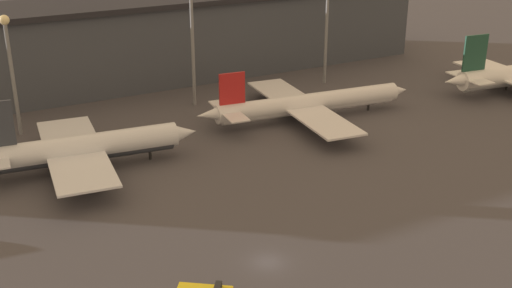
{
  "coord_description": "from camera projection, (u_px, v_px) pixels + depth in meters",
  "views": [
    {
      "loc": [
        -34.65,
        -59.07,
        43.66
      ],
      "look_at": [
        10.61,
        22.12,
        6.0
      ],
      "focal_mm": 45.0,
      "sensor_mm": 36.0,
      "label": 1
    }
  ],
  "objects": [
    {
      "name": "terminal_building",
      "position": [
        81.0,
        47.0,
        144.21
      ],
      "size": [
        172.87,
        23.13,
        19.48
      ],
      "color": "#3D424C",
      "rests_on": "ground"
    },
    {
      "name": "airplane_2",
      "position": [
        307.0,
        104.0,
        127.38
      ],
      "size": [
        46.5,
        37.86,
        11.3
      ],
      "rotation": [
        0.0,
        0.0,
        -0.12
      ],
      "color": "silver",
      "rests_on": "ground"
    },
    {
      "name": "ground",
      "position": [
        268.0,
        262.0,
        79.85
      ],
      "size": [
        600.0,
        600.0,
        0.0
      ],
      "primitive_type": "plane",
      "color": "#423F44"
    },
    {
      "name": "airplane_1",
      "position": [
        81.0,
        149.0,
        104.48
      ],
      "size": [
        39.32,
        33.06,
        13.3
      ],
      "rotation": [
        0.0,
        0.0,
        -0.12
      ],
      "color": "silver",
      "rests_on": "ground"
    },
    {
      "name": "lamp_post_2",
      "position": [
        192.0,
        20.0,
        130.33
      ],
      "size": [
        1.8,
        1.8,
        28.91
      ],
      "color": "slate",
      "rests_on": "ground"
    },
    {
      "name": "lamp_post_1",
      "position": [
        10.0,
        59.0,
        115.49
      ],
      "size": [
        1.8,
        1.8,
        22.46
      ],
      "color": "slate",
      "rests_on": "ground"
    },
    {
      "name": "lamp_post_3",
      "position": [
        327.0,
        16.0,
        146.28
      ],
      "size": [
        1.8,
        1.8,
        24.97
      ],
      "color": "slate",
      "rests_on": "ground"
    }
  ]
}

